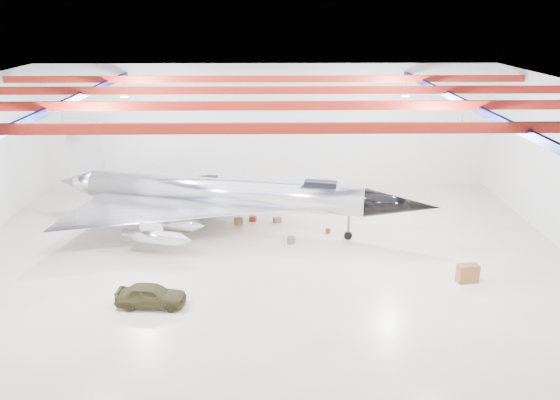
{
  "coord_description": "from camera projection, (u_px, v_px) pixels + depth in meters",
  "views": [
    {
      "loc": [
        0.36,
        -33.03,
        15.46
      ],
      "look_at": [
        0.95,
        2.0,
        3.12
      ],
      "focal_mm": 35.0,
      "sensor_mm": 36.0,
      "label": 1
    }
  ],
  "objects": [
    {
      "name": "engine_drum",
      "position": [
        291.0,
        240.0,
        37.87
      ],
      "size": [
        0.6,
        0.6,
        0.49
      ],
      "primitive_type": "cylinder",
      "rotation": [
        0.0,
        0.0,
        -0.1
      ],
      "color": "#59595B",
      "rests_on": "floor"
    },
    {
      "name": "ceiling",
      "position": [
        265.0,
        87.0,
        32.63
      ],
      "size": [
        40.0,
        40.0,
        0.0
      ],
      "primitive_type": "plane",
      "rotation": [
        3.14,
        0.0,
        0.0
      ],
      "color": "#0A0F38",
      "rests_on": "wall_back"
    },
    {
      "name": "jeep",
      "position": [
        151.0,
        295.0,
        29.8
      ],
      "size": [
        3.92,
        1.8,
        1.3
      ],
      "primitive_type": "imported",
      "rotation": [
        0.0,
        0.0,
        1.5
      ],
      "color": "#36351B",
      "rests_on": "floor"
    },
    {
      "name": "floor",
      "position": [
        266.0,
        254.0,
        36.28
      ],
      "size": [
        40.0,
        40.0,
        0.0
      ],
      "primitive_type": "plane",
      "color": "#BBAB95",
      "rests_on": "ground"
    },
    {
      "name": "jet_aircraft",
      "position": [
        222.0,
        196.0,
        39.62
      ],
      "size": [
        28.26,
        19.61,
        7.8
      ],
      "rotation": [
        0.0,
        0.0,
        -0.23
      ],
      "color": "silver",
      "rests_on": "floor"
    },
    {
      "name": "ceiling_structure",
      "position": [
        265.0,
        99.0,
        32.85
      ],
      "size": [
        39.5,
        29.5,
        1.08
      ],
      "color": "maroon",
      "rests_on": "ceiling"
    },
    {
      "name": "crate_ply",
      "position": [
        188.0,
        229.0,
        39.96
      ],
      "size": [
        0.66,
        0.61,
        0.37
      ],
      "primitive_type": "cube",
      "rotation": [
        0.0,
        0.0,
        0.43
      ],
      "color": "olive",
      "rests_on": "floor"
    },
    {
      "name": "toolbox_red",
      "position": [
        253.0,
        219.0,
        41.94
      ],
      "size": [
        0.58,
        0.5,
        0.36
      ],
      "primitive_type": "cube",
      "rotation": [
        0.0,
        0.0,
        -0.19
      ],
      "color": "maroon",
      "rests_on": "floor"
    },
    {
      "name": "tool_chest",
      "position": [
        328.0,
        231.0,
        39.65
      ],
      "size": [
        0.48,
        0.48,
        0.33
      ],
      "primitive_type": "cylinder",
      "rotation": [
        0.0,
        0.0,
        0.41
      ],
      "color": "maroon",
      "rests_on": "floor"
    },
    {
      "name": "wall_back",
      "position": [
        267.0,
        127.0,
        48.6
      ],
      "size": [
        40.0,
        0.0,
        40.0
      ],
      "primitive_type": "plane",
      "rotation": [
        1.57,
        0.0,
        0.0
      ],
      "color": "silver",
      "rests_on": "floor"
    },
    {
      "name": "parts_bin",
      "position": [
        277.0,
        220.0,
        41.64
      ],
      "size": [
        0.67,
        0.6,
        0.39
      ],
      "primitive_type": "cube",
      "rotation": [
        0.0,
        0.0,
        0.33
      ],
      "color": "olive",
      "rests_on": "floor"
    },
    {
      "name": "spares_box",
      "position": [
        281.0,
        205.0,
        44.81
      ],
      "size": [
        0.49,
        0.49,
        0.34
      ],
      "primitive_type": "cylinder",
      "rotation": [
        0.0,
        0.0,
        0.4
      ],
      "color": "#59595B",
      "rests_on": "floor"
    },
    {
      "name": "desk",
      "position": [
        468.0,
        273.0,
        32.43
      ],
      "size": [
        1.31,
        0.8,
        1.13
      ],
      "primitive_type": "cube",
      "rotation": [
        0.0,
        0.0,
        0.15
      ],
      "color": "brown",
      "rests_on": "floor"
    },
    {
      "name": "oil_barrel",
      "position": [
        239.0,
        221.0,
        41.36
      ],
      "size": [
        0.7,
        0.6,
        0.44
      ],
      "primitive_type": "cube",
      "rotation": [
        0.0,
        0.0,
        0.17
      ],
      "color": "olive",
      "rests_on": "floor"
    },
    {
      "name": "crate_small",
      "position": [
        170.0,
        215.0,
        42.8
      ],
      "size": [
        0.5,
        0.45,
        0.3
      ],
      "primitive_type": "cube",
      "rotation": [
        0.0,
        0.0,
        -0.28
      ],
      "color": "#59595B",
      "rests_on": "floor"
    }
  ]
}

